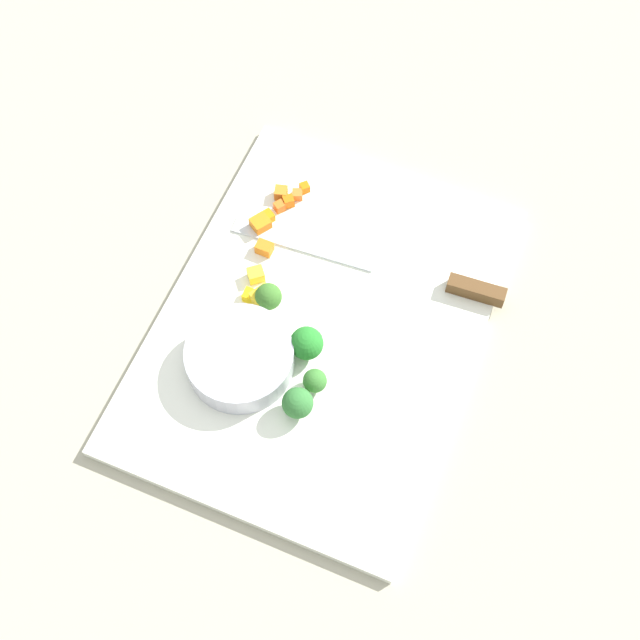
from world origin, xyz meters
name	(u,v)px	position (x,y,z in m)	size (l,w,h in m)	color
ground_plane	(320,329)	(0.00, 0.00, 0.00)	(4.00, 4.00, 0.00)	#A19C85
cutting_board	(320,327)	(0.00, 0.00, 0.01)	(0.43, 0.32, 0.01)	white
prep_bowl	(240,358)	(0.07, -0.06, 0.03)	(0.11, 0.11, 0.03)	#B6B6C3
chef_knife	(409,272)	(-0.09, 0.07, 0.02)	(0.04, 0.31, 0.02)	silver
carrot_dice_0	(281,193)	(-0.13, -0.10, 0.02)	(0.01, 0.01, 0.01)	orange
carrot_dice_1	(264,248)	(-0.06, -0.09, 0.02)	(0.01, 0.02, 0.01)	orange
carrot_dice_2	(268,217)	(-0.10, -0.10, 0.02)	(0.01, 0.01, 0.01)	orange
carrot_dice_3	(297,195)	(-0.14, -0.08, 0.02)	(0.01, 0.01, 0.01)	orange
carrot_dice_4	(288,201)	(-0.13, -0.09, 0.02)	(0.01, 0.01, 0.01)	orange
carrot_dice_5	(261,224)	(-0.09, -0.11, 0.02)	(0.02, 0.02, 0.01)	orange
carrot_dice_6	(279,207)	(-0.12, -0.10, 0.02)	(0.01, 0.01, 0.01)	orange
carrot_dice_7	(305,188)	(-0.15, -0.08, 0.02)	(0.01, 0.01, 0.01)	orange
pepper_dice_0	(252,293)	(0.00, -0.08, 0.02)	(0.01, 0.01, 0.01)	yellow
pepper_dice_1	(256,275)	(-0.03, -0.08, 0.02)	(0.02, 0.02, 0.01)	yellow
pepper_dice_2	(263,298)	(0.00, -0.07, 0.02)	(0.02, 0.02, 0.02)	yellow
broccoli_floret_0	(298,403)	(0.10, 0.02, 0.03)	(0.03, 0.03, 0.04)	#86C165
broccoli_floret_1	(304,343)	(0.04, 0.00, 0.03)	(0.03, 0.03, 0.04)	#8EB25F
broccoli_floret_2	(315,381)	(0.07, 0.02, 0.03)	(0.02, 0.02, 0.03)	#8FB067
broccoli_floret_3	(270,294)	(0.00, -0.06, 0.03)	(0.03, 0.03, 0.03)	#8EBB69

